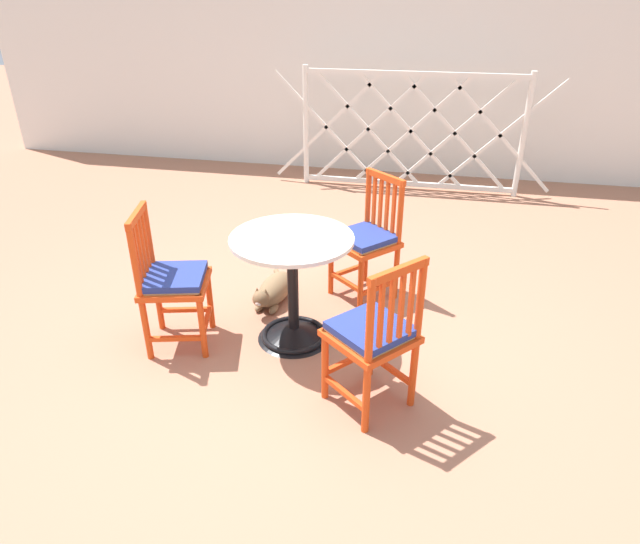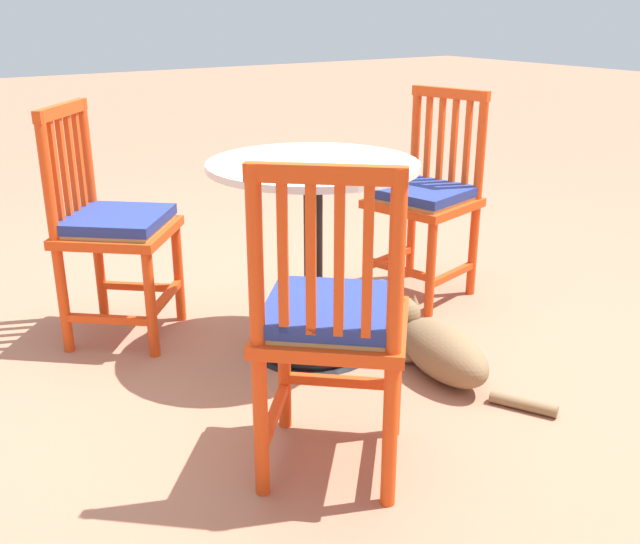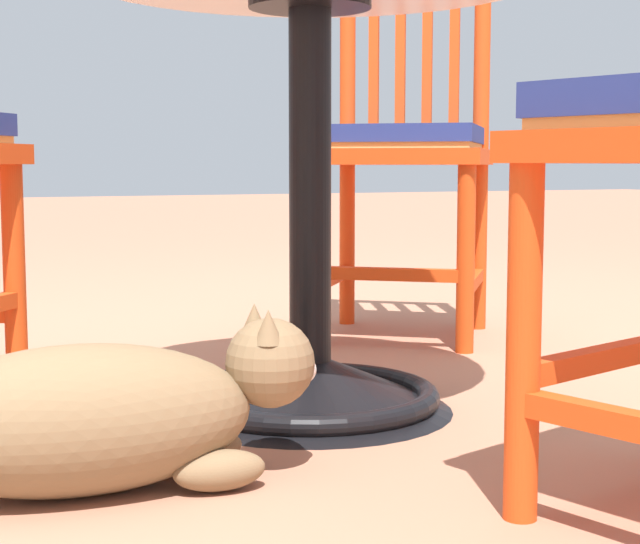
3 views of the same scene
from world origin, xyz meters
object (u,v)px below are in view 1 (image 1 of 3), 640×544
(orange_chair_facing_out, at_px, (172,282))
(orange_chair_by_planter, at_px, (367,240))
(cafe_table, at_px, (293,301))
(orange_chair_tucked_in, at_px, (373,336))
(tabby_cat, at_px, (273,291))

(orange_chair_facing_out, bearing_deg, orange_chair_by_planter, 38.54)
(orange_chair_facing_out, bearing_deg, cafe_table, 15.66)
(orange_chair_tucked_in, xyz_separation_m, tabby_cat, (-0.84, 0.94, -0.35))
(orange_chair_tucked_in, relative_size, tabby_cat, 1.23)
(cafe_table, height_order, orange_chair_tucked_in, orange_chair_tucked_in)
(cafe_table, height_order, orange_chair_by_planter, orange_chair_by_planter)
(cafe_table, xyz_separation_m, tabby_cat, (-0.26, 0.41, -0.19))
(orange_chair_facing_out, xyz_separation_m, tabby_cat, (0.46, 0.61, -0.35))
(cafe_table, distance_m, orange_chair_facing_out, 0.77)
(cafe_table, distance_m, orange_chair_by_planter, 0.79)
(cafe_table, bearing_deg, tabby_cat, 122.71)
(orange_chair_facing_out, height_order, orange_chair_by_planter, same)
(cafe_table, height_order, orange_chair_facing_out, orange_chair_facing_out)
(orange_chair_facing_out, relative_size, orange_chair_tucked_in, 1.00)
(cafe_table, xyz_separation_m, orange_chair_facing_out, (-0.72, -0.20, 0.16))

